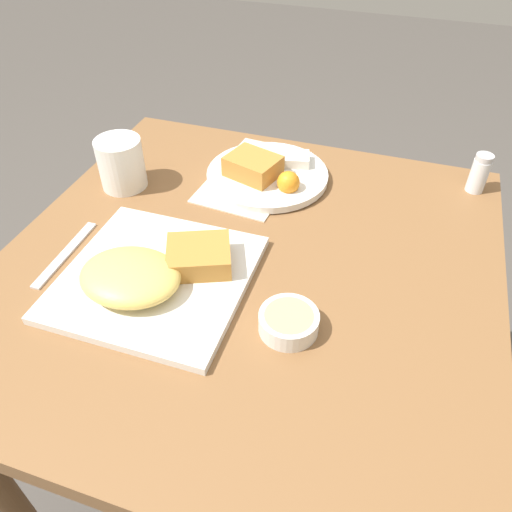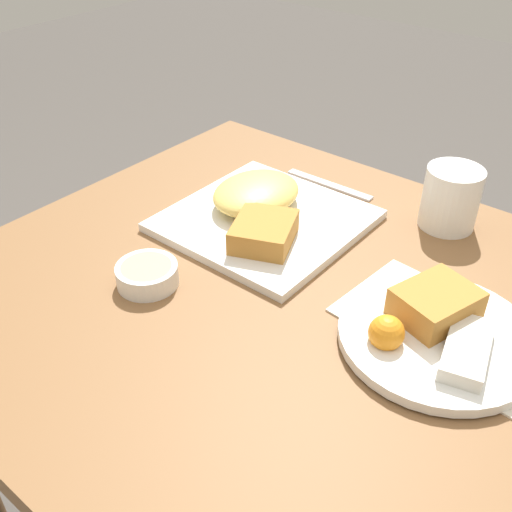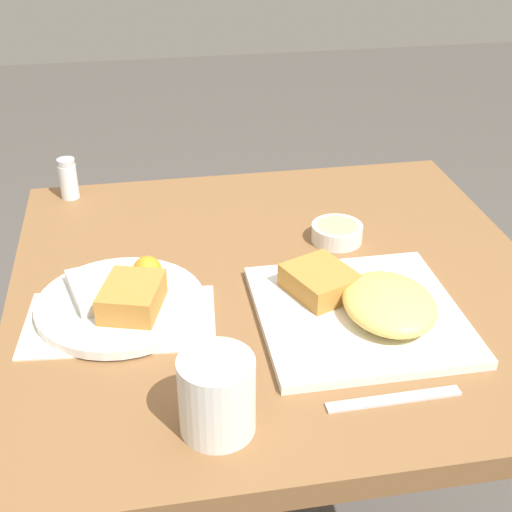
# 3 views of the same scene
# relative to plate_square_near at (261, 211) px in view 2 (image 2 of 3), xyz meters

# --- Properties ---
(dining_table) EXTENTS (0.82, 0.83, 0.71)m
(dining_table) POSITION_rel_plate_square_near_xyz_m (0.12, 0.10, -0.12)
(dining_table) COLOR brown
(dining_table) RESTS_ON ground_plane
(menu_card) EXTENTS (0.18, 0.28, 0.00)m
(menu_card) POSITION_rel_plate_square_near_xyz_m (0.05, 0.35, -0.02)
(menu_card) COLOR beige
(menu_card) RESTS_ON dining_table
(plate_square_near) EXTENTS (0.29, 0.29, 0.06)m
(plate_square_near) POSITION_rel_plate_square_near_xyz_m (0.00, 0.00, 0.00)
(plate_square_near) COLOR white
(plate_square_near) RESTS_ON dining_table
(plate_oval_far) EXTENTS (0.24, 0.24, 0.05)m
(plate_oval_far) POSITION_rel_plate_square_near_xyz_m (0.08, 0.34, -0.00)
(plate_oval_far) COLOR white
(plate_oval_far) RESTS_ON menu_card
(sauce_ramekin) EXTENTS (0.09, 0.09, 0.03)m
(sauce_ramekin) POSITION_rel_plate_square_near_xyz_m (0.23, -0.02, -0.01)
(sauce_ramekin) COLOR white
(sauce_ramekin) RESTS_ON dining_table
(butter_knife) EXTENTS (0.02, 0.17, 0.00)m
(butter_knife) POSITION_rel_plate_square_near_xyz_m (-0.17, 0.02, -0.02)
(butter_knife) COLOR silver
(butter_knife) RESTS_ON dining_table
(coffee_mug) EXTENTS (0.09, 0.09, 0.10)m
(coffee_mug) POSITION_rel_plate_square_near_xyz_m (-0.18, 0.24, 0.03)
(coffee_mug) COLOR white
(coffee_mug) RESTS_ON dining_table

